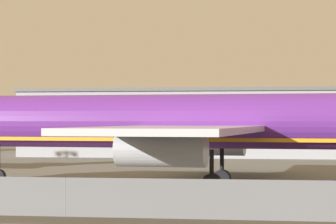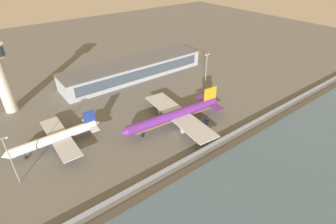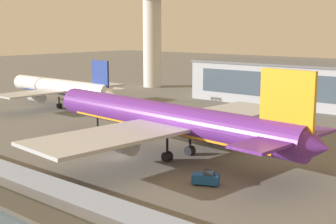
% 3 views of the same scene
% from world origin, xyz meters
% --- Properties ---
extents(ground_plane, '(500.00, 500.00, 0.00)m').
position_xyz_m(ground_plane, '(0.00, 0.00, 0.00)').
color(ground_plane, '#66635E').
extents(perimeter_fence, '(280.00, 0.10, 2.38)m').
position_xyz_m(perimeter_fence, '(0.00, -16.00, 1.19)').
color(perimeter_fence, slate).
rests_on(perimeter_fence, ground).
extents(cargo_jet_purple, '(52.59, 45.85, 14.02)m').
position_xyz_m(cargo_jet_purple, '(4.35, 5.73, 5.35)').
color(cargo_jet_purple, '#602889').
rests_on(cargo_jet_purple, ground).
extents(terminal_building, '(92.45, 20.44, 10.34)m').
position_xyz_m(terminal_building, '(17.84, 64.19, 5.18)').
color(terminal_building, '#9EA3AD').
rests_on(terminal_building, ground).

